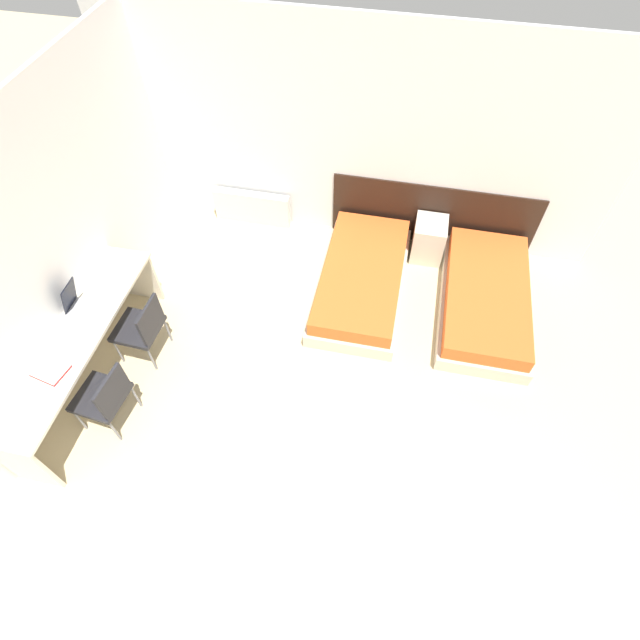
{
  "coord_description": "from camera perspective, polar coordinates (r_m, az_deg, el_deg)",
  "views": [
    {
      "loc": [
        0.65,
        -0.6,
        4.61
      ],
      "look_at": [
        0.0,
        2.46,
        0.55
      ],
      "focal_mm": 28.0,
      "sensor_mm": 36.0,
      "label": 1
    }
  ],
  "objects": [
    {
      "name": "bed_near_door",
      "position": [
        6.11,
        18.34,
        2.35
      ],
      "size": [
        1.0,
        1.97,
        0.37
      ],
      "color": "beige",
      "rests_on": "ground_plane"
    },
    {
      "name": "chair_near_laptop",
      "position": [
        5.51,
        -19.71,
        -0.72
      ],
      "size": [
        0.47,
        0.47,
        0.82
      ],
      "rotation": [
        0.0,
        0.0,
        -0.05
      ],
      "color": "#232328",
      "rests_on": "ground_plane"
    },
    {
      "name": "chair_near_notebook",
      "position": [
        5.16,
        -23.42,
        -7.97
      ],
      "size": [
        0.49,
        0.49,
        0.82
      ],
      "rotation": [
        0.0,
        0.0,
        -0.1
      ],
      "color": "#232328",
      "rests_on": "ground_plane"
    },
    {
      "name": "nightstand",
      "position": [
        6.5,
        12.31,
        8.99
      ],
      "size": [
        0.39,
        0.43,
        0.53
      ],
      "color": "beige",
      "rests_on": "ground_plane"
    },
    {
      "name": "desk",
      "position": [
        5.42,
        -25.67,
        -2.51
      ],
      "size": [
        0.51,
        2.37,
        0.75
      ],
      "color": "beige",
      "rests_on": "ground_plane"
    },
    {
      "name": "radiator",
      "position": [
        6.93,
        -7.75,
        12.62
      ],
      "size": [
        1.02,
        0.12,
        0.46
      ],
      "color": "silver",
      "rests_on": "ground_plane"
    },
    {
      "name": "laptop",
      "position": [
        5.44,
        -25.66,
        1.64
      ],
      "size": [
        0.35,
        0.24,
        0.34
      ],
      "rotation": [
        0.0,
        0.0,
        0.03
      ],
      "color": "silver",
      "rests_on": "desk"
    },
    {
      "name": "open_notebook",
      "position": [
        5.15,
        -28.41,
        -5.11
      ],
      "size": [
        0.33,
        0.29,
        0.02
      ],
      "rotation": [
        0.0,
        0.0,
        -0.2
      ],
      "color": "#B21E1E",
      "rests_on": "desk"
    },
    {
      "name": "headboard_panel",
      "position": [
        6.58,
        12.73,
        11.54
      ],
      "size": [
        2.55,
        0.03,
        0.88
      ],
      "color": "black",
      "rests_on": "ground_plane"
    },
    {
      "name": "wall_back",
      "position": [
        6.09,
        4.22,
        19.86
      ],
      "size": [
        5.96,
        0.05,
        2.7
      ],
      "color": "white",
      "rests_on": "ground_plane"
    },
    {
      "name": "ground_plane",
      "position": [
        4.7,
        -7.09,
        -28.56
      ],
      "size": [
        20.0,
        20.0,
        0.0
      ],
      "primitive_type": "plane",
      "color": "beige"
    },
    {
      "name": "bed_near_window",
      "position": [
        6.02,
        4.78,
        4.65
      ],
      "size": [
        1.0,
        1.97,
        0.37
      ],
      "color": "beige",
      "rests_on": "ground_plane"
    },
    {
      "name": "wall_left",
      "position": [
        5.35,
        -28.08,
        7.78
      ],
      "size": [
        0.05,
        5.48,
        2.7
      ],
      "color": "white",
      "rests_on": "ground_plane"
    }
  ]
}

